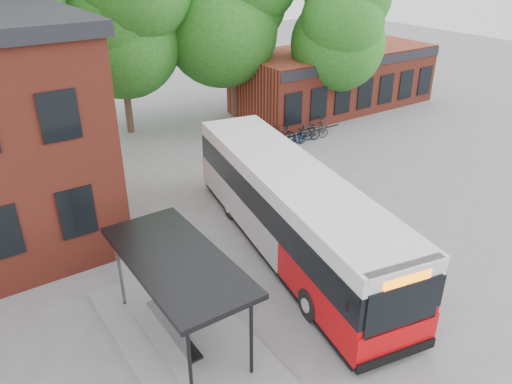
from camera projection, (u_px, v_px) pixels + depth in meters
ground at (283, 271)px, 17.95m from camera, size 100.00×100.00×0.00m
shop_row at (334, 78)px, 34.89m from camera, size 14.00×6.20×4.00m
bus_shelter at (180, 299)px, 14.29m from camera, size 3.60×7.00×2.90m
bike_rail at (306, 135)px, 29.89m from camera, size 5.20×0.10×0.38m
tree_1 at (121, 46)px, 28.63m from camera, size 7.92×7.92×10.40m
tree_2 at (233, 32)px, 31.27m from camera, size 7.92×7.92×11.00m
tree_3 at (335, 47)px, 31.22m from camera, size 7.04×7.04×9.28m
city_bus at (291, 212)px, 18.47m from camera, size 5.16×13.28×3.30m
bicycle_0 at (272, 134)px, 29.28m from camera, size 1.85×0.69×0.97m
bicycle_1 at (280, 134)px, 28.98m from camera, size 1.92×1.12×1.11m
bicycle_2 at (296, 139)px, 28.58m from camera, size 1.84×1.00×0.92m
bicycle_3 at (307, 133)px, 29.20m from camera, size 1.85×0.65×1.09m
bicycle_5 at (316, 131)px, 29.62m from camera, size 1.67×0.75×0.97m
bicycle_6 at (314, 126)px, 30.48m from camera, size 1.91×0.91×0.96m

